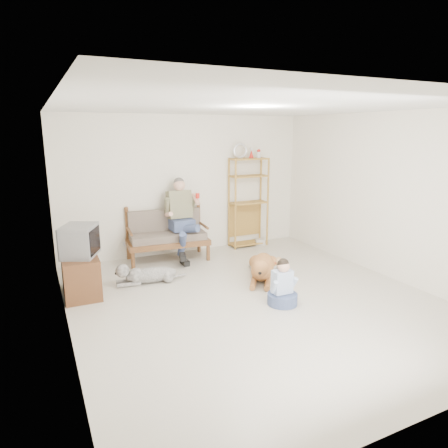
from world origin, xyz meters
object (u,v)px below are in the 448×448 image
tv_stand (80,275)px  golden_retriever (262,267)px  loveseat (167,234)px  etagere (248,202)px

tv_stand → golden_retriever: tv_stand is taller
loveseat → golden_retriever: bearing=-51.4°
loveseat → tv_stand: loveseat is taller
tv_stand → golden_retriever: size_ratio=0.68×
golden_retriever → etagere: bearing=102.4°
etagere → loveseat: bearing=-175.8°
loveseat → etagere: 1.90m
loveseat → etagere: size_ratio=0.72×
etagere → golden_retriever: (-0.74, -1.81, -0.76)m
loveseat → tv_stand: size_ratio=1.71×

